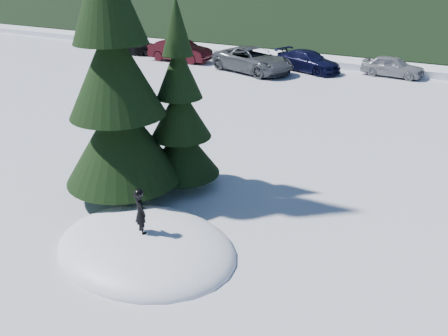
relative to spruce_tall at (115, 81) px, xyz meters
The scene contains 10 objects.
ground 4.37m from the spruce_tall, 39.29° to the right, with size 200.00×200.00×0.00m, color white.
snow_mound 4.37m from the spruce_tall, 39.29° to the right, with size 4.48×3.52×0.96m, color white.
spruce_tall is the anchor object (origin of this frame).
spruce_short 2.11m from the spruce_tall, 54.46° to the left, with size 2.20×2.20×5.37m.
child_skier 3.68m from the spruce_tall, 40.30° to the right, with size 0.37×0.24×1.02m, color black.
car_0 23.65m from the spruce_tall, 131.65° to the left, with size 1.72×4.27×1.45m, color black.
car_1 20.21m from the spruce_tall, 121.32° to the left, with size 1.60×4.57×1.51m, color black.
car_2 17.32m from the spruce_tall, 104.93° to the left, with size 2.53×5.48×1.52m, color #4D5054.
car_3 18.79m from the spruce_tall, 94.65° to the left, with size 1.80×4.42×1.28m, color black.
car_4 20.20m from the spruce_tall, 80.18° to the left, with size 1.46×3.62×1.23m, color gray.
Camera 1 is at (5.90, -6.39, 5.97)m, focal length 35.00 mm.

